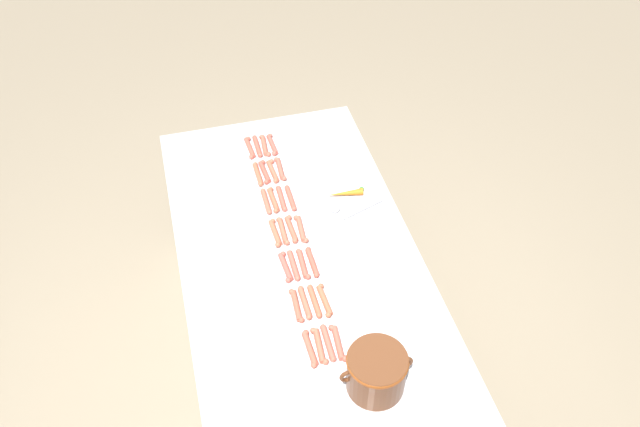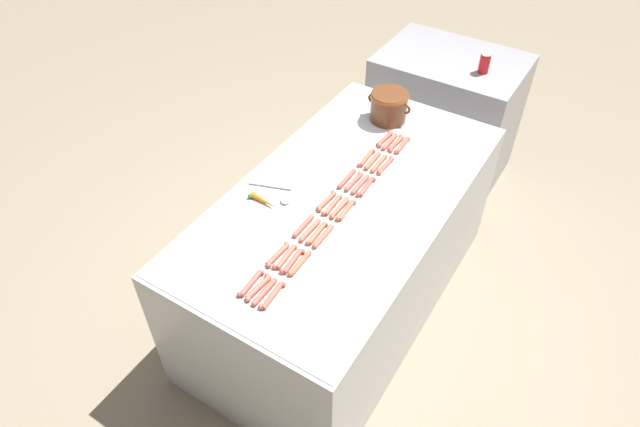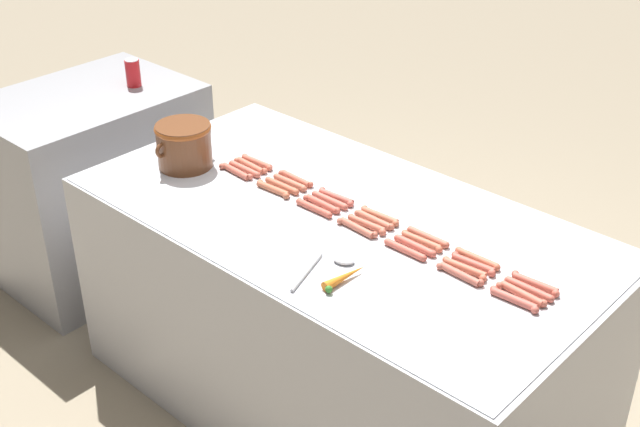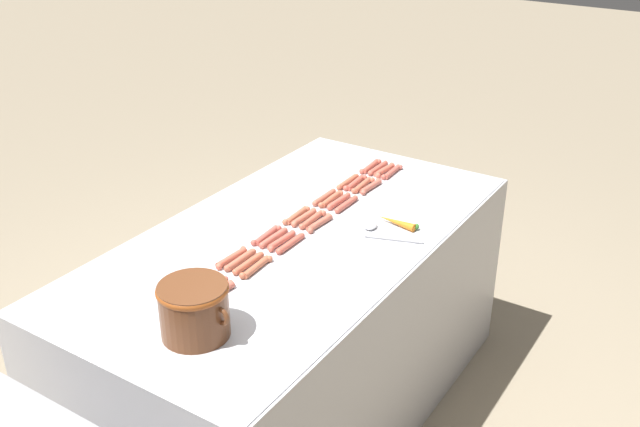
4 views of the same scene
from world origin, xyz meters
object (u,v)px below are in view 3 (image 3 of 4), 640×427
at_px(hot_dog_17, 374,220).
at_px(hot_dog_20, 250,166).
at_px(hot_dog_3, 357,228).
at_px(hot_dog_9, 415,246).
at_px(hot_dog_19, 290,183).
at_px(hot_dog_2, 405,250).
at_px(hot_dog_25, 336,197).
at_px(hot_dog_27, 257,162).
at_px(back_cabinet, 95,184).
at_px(bean_pot, 184,143).
at_px(hot_dog_10, 367,225).
at_px(hot_dog_22, 477,259).
at_px(hot_dog_4, 314,208).
at_px(carrot, 344,277).
at_px(hot_dog_12, 281,186).
at_px(hot_dog_16, 422,241).
at_px(hot_dog_15, 473,264).
at_px(hot_dog_11, 322,204).
at_px(hot_dog_26, 296,179).
at_px(hot_dog_1, 460,274).
at_px(hot_dog_23, 428,237).
at_px(hot_dog_8, 464,269).
at_px(soda_can, 133,73).
at_px(hot_dog_7, 521,294).
at_px(hot_dog_5, 273,189).
at_px(hot_dog_6, 236,171).
at_px(hot_dog_13, 245,169).
at_px(hot_dog_14, 529,289).
at_px(hot_dog_0, 514,299).
at_px(serving_spoon, 332,264).
at_px(hot_dog_18, 330,200).
at_px(hot_dog_24, 380,216).
at_px(hot_dog_21, 535,284).

distance_m(hot_dog_17, hot_dog_20, 0.61).
height_order(hot_dog_3, hot_dog_9, same).
bearing_deg(hot_dog_19, hot_dog_2, -97.65).
xyz_separation_m(hot_dog_25, hot_dog_27, (0.00, 0.41, 0.00)).
xyz_separation_m(back_cabinet, bean_pot, (-0.07, -0.81, 0.50)).
height_order(hot_dog_10, hot_dog_22, same).
distance_m(hot_dog_10, hot_dog_22, 0.40).
relative_size(hot_dog_4, carrot, 0.92).
distance_m(hot_dog_12, hot_dog_16, 0.61).
height_order(hot_dog_25, carrot, carrot).
bearing_deg(hot_dog_22, hot_dog_15, -168.50).
bearing_deg(hot_dog_22, hot_dog_11, 97.08).
bearing_deg(hot_dog_3, hot_dog_15, -79.05).
bearing_deg(hot_dog_9, hot_dog_11, 90.43).
height_order(hot_dog_17, hot_dog_26, same).
height_order(hot_dog_1, hot_dog_23, same).
xyz_separation_m(hot_dog_8, hot_dog_10, (0.00, 0.39, 0.00)).
distance_m(hot_dog_1, soda_can, 1.95).
xyz_separation_m(hot_dog_7, carrot, (-0.29, 0.44, 0.00)).
distance_m(hot_dog_1, hot_dog_19, 0.81).
xyz_separation_m(hot_dog_3, hot_dog_5, (0.00, 0.40, 0.00)).
distance_m(hot_dog_6, hot_dog_13, 0.04).
bearing_deg(hot_dog_20, hot_dog_14, -90.00).
xyz_separation_m(hot_dog_22, hot_dog_25, (-0.00, 0.60, 0.00)).
distance_m(hot_dog_4, hot_dog_7, 0.80).
bearing_deg(back_cabinet, hot_dog_19, -86.15).
relative_size(hot_dog_11, hot_dog_26, 1.00).
height_order(hot_dog_0, hot_dog_12, same).
xyz_separation_m(hot_dog_2, hot_dog_19, (0.08, 0.59, 0.00)).
relative_size(hot_dog_27, serving_spoon, 0.63).
xyz_separation_m(hot_dog_6, bean_pot, (-0.08, 0.20, 0.08)).
distance_m(hot_dog_16, carrot, 0.33).
bearing_deg(back_cabinet, hot_dog_3, -89.93).
distance_m(hot_dog_17, carrot, 0.37).
bearing_deg(hot_dog_4, hot_dog_18, -1.98).
bearing_deg(hot_dog_8, carrot, 140.35).
relative_size(hot_dog_7, hot_dog_15, 1.00).
height_order(back_cabinet, hot_dog_0, back_cabinet).
bearing_deg(hot_dog_14, hot_dog_20, 90.00).
bearing_deg(hot_dog_1, hot_dog_15, 1.68).
relative_size(hot_dog_0, hot_dog_22, 1.00).
bearing_deg(hot_dog_24, hot_dog_1, -105.36).
height_order(hot_dog_23, hot_dog_27, same).
relative_size(hot_dog_1, hot_dog_7, 1.00).
bearing_deg(hot_dog_23, hot_dog_0, -105.92).
bearing_deg(hot_dog_19, hot_dog_16, -90.10).
distance_m(hot_dog_12, hot_dog_26, 0.08).
height_order(hot_dog_21, hot_dog_24, same).
bearing_deg(hot_dog_7, back_cabinet, 91.07).
height_order(hot_dog_1, hot_dog_4, same).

